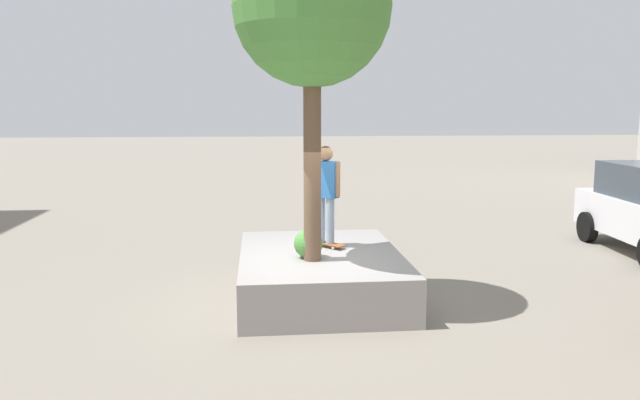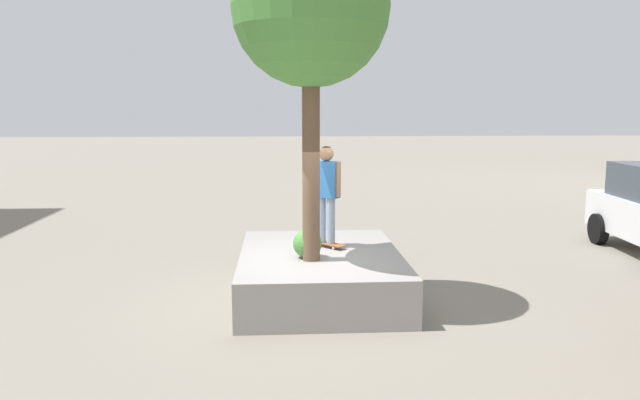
# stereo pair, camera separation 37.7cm
# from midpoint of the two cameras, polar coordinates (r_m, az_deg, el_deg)

# --- Properties ---
(ground_plane) EXTENTS (120.00, 120.00, 0.00)m
(ground_plane) POSITION_cam_midpoint_polar(r_m,az_deg,el_deg) (10.18, -2.01, -9.64)
(ground_plane) COLOR gray
(planter_ledge) EXTENTS (3.73, 2.70, 0.75)m
(planter_ledge) POSITION_cam_midpoint_polar(r_m,az_deg,el_deg) (10.57, -1.03, -6.85)
(planter_ledge) COLOR gray
(planter_ledge) RESTS_ON ground
(plaza_tree) EXTENTS (2.44, 2.44, 5.18)m
(plaza_tree) POSITION_cam_midpoint_polar(r_m,az_deg,el_deg) (9.76, -1.91, 17.30)
(plaza_tree) COLOR brown
(plaza_tree) RESTS_ON planter_ledge
(boxwood_shrub) EXTENTS (0.47, 0.47, 0.47)m
(boxwood_shrub) POSITION_cam_midpoint_polar(r_m,az_deg,el_deg) (10.04, -2.18, -4.09)
(boxwood_shrub) COLOR #4C8C3D
(boxwood_shrub) RESTS_ON planter_ledge
(skateboard) EXTENTS (0.73, 0.69, 0.07)m
(skateboard) POSITION_cam_midpoint_polar(r_m,az_deg,el_deg) (10.87, -0.50, -4.07)
(skateboard) COLOR brown
(skateboard) RESTS_ON planter_ledge
(skateboarder) EXTENTS (0.43, 0.48, 1.71)m
(skateboarder) POSITION_cam_midpoint_polar(r_m,az_deg,el_deg) (10.70, -0.50, 1.19)
(skateboarder) COLOR #8C9EB7
(skateboarder) RESTS_ON skateboard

